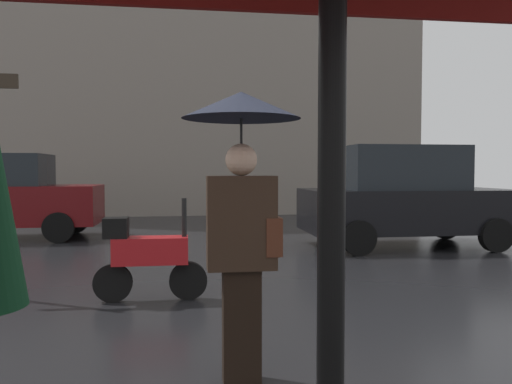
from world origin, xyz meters
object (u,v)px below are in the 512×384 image
object	(u,v)px
pedestrian_with_umbrella	(242,176)
parked_car_left	(404,197)
parked_car_right	(2,196)
parked_scooter	(147,255)

from	to	relation	value
pedestrian_with_umbrella	parked_car_left	distance (m)	7.36
pedestrian_with_umbrella	parked_car_right	xyz separation A→B (m)	(-4.52, 8.50, -0.55)
pedestrian_with_umbrella	parked_scooter	world-z (taller)	pedestrian_with_umbrella
pedestrian_with_umbrella	parked_car_left	world-z (taller)	pedestrian_with_umbrella
parked_scooter	parked_car_left	size ratio (longest dim) A/B	0.32
parked_car_right	pedestrian_with_umbrella	bearing A→B (deg)	108.20
parked_car_right	parked_car_left	bearing A→B (deg)	154.70
parked_scooter	parked_car_right	world-z (taller)	parked_car_right
pedestrian_with_umbrella	parked_scooter	distance (m)	2.79
parked_scooter	parked_car_right	distance (m)	7.07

